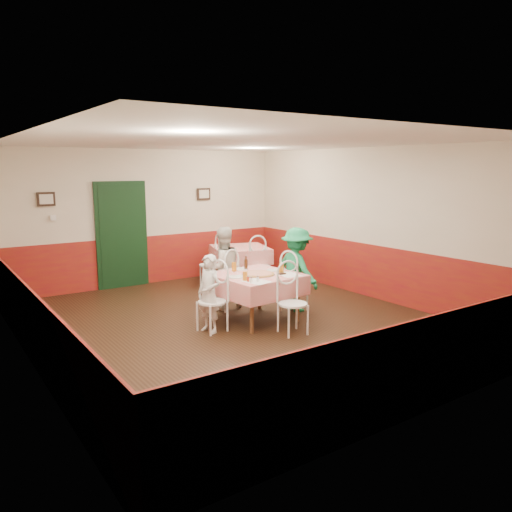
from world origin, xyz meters
TOP-DOWN VIEW (x-y plane):
  - floor at (0.00, 0.00)m, footprint 7.00×7.00m
  - ceiling at (0.00, 0.00)m, footprint 7.00×7.00m
  - back_wall at (0.00, 3.50)m, footprint 6.00×0.10m
  - front_wall at (0.00, -3.50)m, footprint 6.00×0.10m
  - left_wall at (-3.00, 0.00)m, footprint 0.10×7.00m
  - right_wall at (3.00, 0.00)m, footprint 0.10×7.00m
  - wainscot_back at (0.00, 3.48)m, footprint 6.00×0.03m
  - wainscot_front at (0.00, -3.48)m, footprint 6.00×0.03m
  - wainscot_left at (-2.98, 0.00)m, footprint 0.03×7.00m
  - wainscot_right at (2.98, 0.00)m, footprint 0.03×7.00m
  - door at (-0.60, 3.45)m, footprint 0.96×0.06m
  - picture_left at (-2.00, 3.45)m, footprint 0.32×0.03m
  - picture_right at (1.30, 3.45)m, footprint 0.32×0.03m
  - thermostat at (-1.90, 3.45)m, footprint 0.10×0.03m
  - main_table at (0.34, -0.00)m, footprint 1.33×1.33m
  - second_table at (1.62, 2.46)m, footprint 1.40×1.40m
  - chair_left at (-0.51, -0.08)m, footprint 0.48×0.48m
  - chair_right at (1.19, 0.08)m, footprint 0.52×0.52m
  - chair_far at (0.26, 0.85)m, footprint 0.52×0.52m
  - chair_near at (0.42, -0.85)m, footprint 0.47×0.47m
  - chair_second_a at (0.87, 2.46)m, footprint 0.53×0.53m
  - chair_second_b at (1.62, 1.71)m, footprint 0.53×0.53m
  - pizza at (0.34, -0.07)m, footprint 0.54×0.54m
  - plate_left at (-0.05, -0.03)m, footprint 0.27×0.27m
  - plate_right at (0.74, 0.04)m, footprint 0.27×0.27m
  - plate_far at (0.32, 0.44)m, footprint 0.27×0.27m
  - glass_a at (-0.06, -0.30)m, footprint 0.08×0.08m
  - glass_b at (0.72, -0.16)m, footprint 0.09×0.09m
  - glass_c at (0.17, 0.38)m, footprint 0.09×0.09m
  - beer_bottle at (0.41, 0.39)m, footprint 0.06×0.06m
  - shaker_a at (-0.06, -0.46)m, footprint 0.04×0.04m
  - shaker_b at (0.05, -0.47)m, footprint 0.04×0.04m
  - shaker_c at (-0.06, -0.39)m, footprint 0.04×0.04m
  - menu_left at (0.04, -0.44)m, footprint 0.38×0.46m
  - menu_right at (0.74, -0.33)m, footprint 0.34×0.43m
  - wallet at (0.66, -0.25)m, footprint 0.12×0.10m
  - diner_left at (-0.56, -0.08)m, footprint 0.37×0.48m
  - diner_far at (0.26, 0.90)m, footprint 0.74×0.60m
  - diner_right at (1.24, 0.08)m, footprint 0.56×0.94m

SIDE VIEW (x-z plane):
  - floor at x=0.00m, z-range 0.00..0.00m
  - main_table at x=0.34m, z-range -0.01..0.76m
  - second_table at x=1.62m, z-range -0.01..0.76m
  - chair_left at x=-0.51m, z-range 0.00..0.90m
  - chair_right at x=1.19m, z-range 0.00..0.90m
  - chair_far at x=0.26m, z-range 0.00..0.90m
  - chair_near at x=0.42m, z-range 0.00..0.90m
  - chair_second_a at x=0.87m, z-range 0.00..0.90m
  - chair_second_b at x=1.62m, z-range 0.00..0.90m
  - wainscot_back at x=0.00m, z-range 0.00..1.00m
  - wainscot_front at x=0.00m, z-range 0.00..1.00m
  - wainscot_left at x=-2.98m, z-range 0.00..1.00m
  - wainscot_right at x=2.98m, z-range 0.00..1.00m
  - diner_left at x=-0.56m, z-range 0.00..1.17m
  - diner_far at x=0.26m, z-range 0.00..1.43m
  - diner_right at x=1.24m, z-range 0.00..1.43m
  - menu_left at x=0.04m, z-range 0.76..0.76m
  - menu_right at x=0.74m, z-range 0.76..0.76m
  - plate_left at x=-0.05m, z-range 0.76..0.77m
  - plate_right at x=0.74m, z-range 0.76..0.77m
  - plate_far at x=0.32m, z-range 0.76..0.77m
  - wallet at x=0.66m, z-range 0.76..0.78m
  - pizza at x=0.34m, z-range 0.76..0.79m
  - shaker_a at x=-0.06m, z-range 0.76..0.85m
  - shaker_b at x=0.05m, z-range 0.76..0.85m
  - shaker_c at x=-0.06m, z-range 0.76..0.85m
  - glass_a at x=-0.06m, z-range 0.76..0.89m
  - glass_c at x=0.17m, z-range 0.76..0.91m
  - glass_b at x=0.72m, z-range 0.76..0.91m
  - beer_bottle at x=0.41m, z-range 0.76..0.96m
  - door at x=-0.60m, z-range 0.00..2.10m
  - back_wall at x=0.00m, z-range 0.00..2.80m
  - front_wall at x=0.00m, z-range 0.00..2.80m
  - left_wall at x=-3.00m, z-range 0.00..2.80m
  - right_wall at x=3.00m, z-range 0.00..2.80m
  - thermostat at x=-1.90m, z-range 1.45..1.55m
  - picture_left at x=-2.00m, z-range 1.72..1.98m
  - picture_right at x=1.30m, z-range 1.72..1.98m
  - ceiling at x=0.00m, z-range 2.80..2.80m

